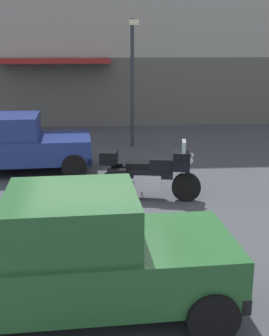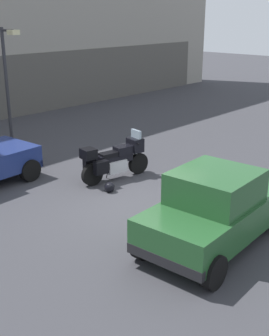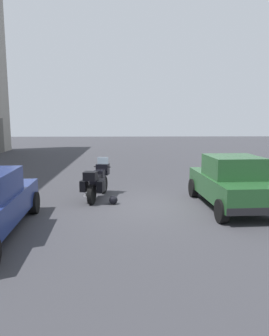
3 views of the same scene
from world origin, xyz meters
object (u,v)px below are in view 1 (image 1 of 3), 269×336
motorcycle (148,173)px  streetlamp_curbside (133,69)px  helmet (114,203)px  car_hatchback_near (82,255)px  car_sedan_far (5,144)px

motorcycle → streetlamp_curbside: streetlamp_curbside is taller
motorcycle → helmet: motorcycle is taller
car_hatchback_near → motorcycle: bearing=70.4°
car_hatchback_near → streetlamp_curbside: 9.72m
motorcycle → car_hatchback_near: (-1.28, -4.24, 0.19)m
motorcycle → car_sedan_far: car_sedan_far is taller
motorcycle → helmet: 1.08m
helmet → streetlamp_curbside: 6.34m
motorcycle → car_hatchback_near: car_hatchback_near is taller
helmet → car_sedan_far: 4.18m
car_hatchback_near → streetlamp_curbside: bearing=79.3°
car_sedan_far → streetlamp_curbside: 4.89m
streetlamp_curbside → car_hatchback_near: bearing=-97.9°
helmet → streetlamp_curbside: (0.81, 5.80, 2.42)m
motorcycle → helmet: (-0.78, -0.57, -0.48)m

